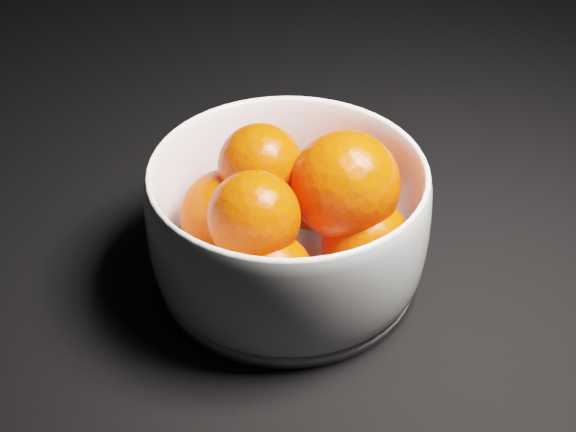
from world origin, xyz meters
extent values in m
cylinder|color=white|center=(-0.25, 0.10, 0.01)|extent=(0.21, 0.21, 0.01)
sphere|color=#EB2E00|center=(-0.22, 0.15, 0.05)|extent=(0.07, 0.07, 0.07)
sphere|color=#EB2E00|center=(-0.29, 0.13, 0.05)|extent=(0.08, 0.08, 0.08)
sphere|color=#EB2E00|center=(-0.28, 0.05, 0.05)|extent=(0.07, 0.07, 0.07)
sphere|color=#EB2E00|center=(-0.20, 0.07, 0.05)|extent=(0.07, 0.07, 0.07)
sphere|color=#EB2E00|center=(-0.26, 0.14, 0.09)|extent=(0.07, 0.07, 0.07)
sphere|color=#EB2E00|center=(-0.28, 0.07, 0.09)|extent=(0.07, 0.07, 0.07)
sphere|color=#EB2E00|center=(-0.21, 0.09, 0.09)|extent=(0.08, 0.08, 0.08)
camera|label=1|loc=(-0.38, -0.37, 0.45)|focal=50.00mm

